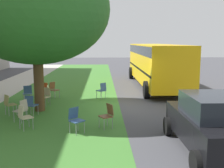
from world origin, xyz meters
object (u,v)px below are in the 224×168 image
object	(u,v)px
chair_5	(102,89)
chair_11	(44,90)
chair_9	(75,118)
school_bus	(156,61)
chair_6	(45,95)
chair_4	(22,109)
chair_1	(31,104)
chair_0	(9,103)
chair_2	(28,92)
street_tree	(36,10)
parked_car	(211,123)
chair_7	(24,116)
chair_10	(107,114)
chair_8	(46,92)
chair_3	(54,89)

from	to	relation	value
chair_5	chair_11	distance (m)	3.15
chair_9	school_bus	world-z (taller)	school_bus
chair_6	chair_11	bearing A→B (deg)	14.92
chair_4	chair_1	bearing A→B (deg)	-7.71
chair_0	school_bus	distance (m)	10.57
chair_0	chair_1	size ratio (longest dim) A/B	1.00
chair_2	school_bus	xyz separation A→B (m)	(4.76, -7.51, 1.24)
street_tree	chair_5	world-z (taller)	street_tree
chair_0	school_bus	xyz separation A→B (m)	(7.21, -7.63, 1.24)
parked_car	street_tree	bearing A→B (deg)	50.48
chair_2	chair_7	xyz separation A→B (m)	(-4.44, -1.06, 0.00)
chair_1	chair_5	distance (m)	4.48
chair_9	chair_10	size ratio (longest dim) A/B	1.00
chair_2	parked_car	world-z (taller)	parked_car
chair_2	chair_8	bearing A→B (deg)	-92.53
chair_6	school_bus	distance (m)	8.59
chair_10	chair_8	bearing A→B (deg)	35.24
chair_9	school_bus	distance (m)	10.72
chair_7	school_bus	bearing A→B (deg)	-35.03
chair_2	chair_9	world-z (taller)	same
chair_5	chair_7	xyz separation A→B (m)	(-5.18, 2.75, 0.00)
chair_7	parked_car	size ratio (longest dim) A/B	0.24
chair_4	chair_9	world-z (taller)	same
street_tree	chair_9	size ratio (longest dim) A/B	7.72
chair_7	chair_8	distance (m)	4.40
school_bus	chair_10	bearing A→B (deg)	158.93
chair_0	chair_5	xyz separation A→B (m)	(3.20, -3.93, 0.00)
chair_10	chair_5	bearing A→B (deg)	2.16
chair_0	parked_car	world-z (taller)	parked_car
chair_5	chair_6	bearing A→B (deg)	119.26
chair_3	chair_5	xyz separation A→B (m)	(-0.33, -2.66, 0.00)
chair_6	chair_8	xyz separation A→B (m)	(0.75, 0.11, 0.00)
chair_2	chair_3	size ratio (longest dim) A/B	1.00
chair_0	chair_11	bearing A→B (deg)	-13.43
chair_3	school_bus	world-z (taller)	school_bus
street_tree	chair_10	world-z (taller)	street_tree
chair_0	chair_4	world-z (taller)	same
chair_5	parked_car	bearing A→B (deg)	-157.37
street_tree	chair_4	xyz separation A→B (m)	(-1.73, 0.30, -3.92)
chair_7	chair_11	world-z (taller)	same
chair_1	chair_11	bearing A→B (deg)	2.92
chair_2	chair_8	distance (m)	0.96
chair_10	chair_0	bearing A→B (deg)	65.31
chair_5	chair_6	distance (m)	3.14
street_tree	school_bus	distance (m)	9.58
chair_0	chair_8	world-z (taller)	same
chair_1	chair_5	size ratio (longest dim) A/B	1.00
chair_7	chair_10	world-z (taller)	same
chair_6	chair_10	size ratio (longest dim) A/B	1.00
chair_7	chair_11	bearing A→B (deg)	4.45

